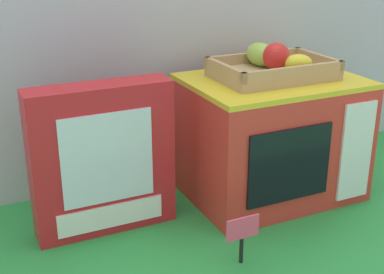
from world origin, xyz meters
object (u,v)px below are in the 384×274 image
(cookie_set_box, at_px, (103,159))
(price_sign, at_px, (242,233))
(toy_microwave, at_px, (270,137))
(food_groups_crate, at_px, (273,67))

(cookie_set_box, relative_size, price_sign, 3.22)
(toy_microwave, distance_m, price_sign, 0.33)
(toy_microwave, bearing_deg, price_sign, -131.81)
(food_groups_crate, distance_m, cookie_set_box, 0.44)
(price_sign, bearing_deg, food_groups_crate, 48.87)
(food_groups_crate, xyz_separation_m, cookie_set_box, (-0.42, -0.00, -0.15))
(toy_microwave, height_order, price_sign, toy_microwave)
(cookie_set_box, xyz_separation_m, price_sign, (0.20, -0.25, -0.09))
(cookie_set_box, bearing_deg, toy_microwave, -0.67)
(food_groups_crate, bearing_deg, toy_microwave, -99.39)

